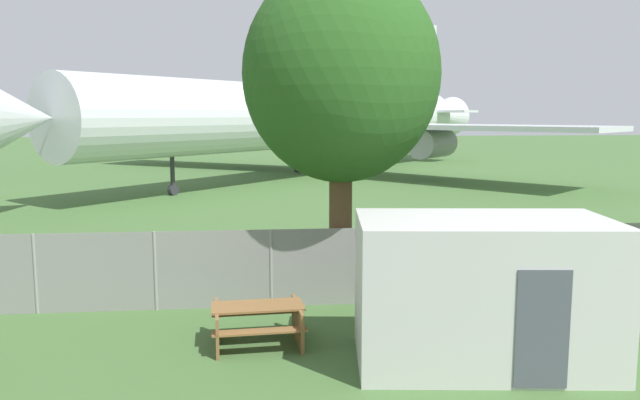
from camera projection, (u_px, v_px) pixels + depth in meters
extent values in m
cylinder|color=gray|center=(35.00, 274.00, 13.47)|extent=(0.07, 0.07, 1.77)
cylinder|color=gray|center=(155.00, 271.00, 13.72)|extent=(0.07, 0.07, 1.77)
cylinder|color=gray|center=(271.00, 268.00, 13.97)|extent=(0.07, 0.07, 1.77)
cylinder|color=gray|center=(383.00, 266.00, 14.22)|extent=(0.07, 0.07, 1.77)
cylinder|color=gray|center=(491.00, 263.00, 14.47)|extent=(0.07, 0.07, 1.77)
cylinder|color=gray|center=(595.00, 260.00, 14.72)|extent=(0.07, 0.07, 1.77)
cube|color=gray|center=(271.00, 268.00, 13.97)|extent=(56.00, 0.01, 1.77)
cylinder|color=silver|center=(310.00, 117.00, 43.10)|extent=(28.35, 32.14, 4.19)
cone|color=silver|center=(6.00, 118.00, 25.66)|extent=(5.91, 5.91, 4.19)
cone|color=silver|center=(441.00, 116.00, 60.97)|extent=(6.27, 6.44, 3.77)
cube|color=silver|center=(469.00, 127.00, 38.65)|extent=(15.59, 16.64, 0.30)
cylinder|color=#939399|center=(433.00, 143.00, 40.58)|extent=(3.89, 4.09, 1.89)
cube|color=silver|center=(217.00, 124.00, 50.88)|extent=(17.60, 13.94, 0.30)
cylinder|color=#939399|center=(244.00, 138.00, 49.86)|extent=(3.89, 4.09, 1.89)
cube|color=silver|center=(426.00, 59.00, 57.27)|extent=(2.64, 3.02, 6.29)
cube|color=silver|center=(424.00, 111.00, 57.76)|extent=(9.19, 8.54, 0.20)
cylinder|color=#2D2D33|center=(173.00, 176.00, 33.30)|extent=(0.24, 0.24, 2.05)
cylinder|color=#2D2D33|center=(173.00, 190.00, 33.40)|extent=(0.59, 0.62, 0.56)
cylinder|color=#2D2D33|center=(355.00, 161.00, 43.68)|extent=(0.24, 0.24, 2.05)
cylinder|color=#2D2D33|center=(355.00, 172.00, 43.78)|extent=(0.59, 0.62, 0.56)
cylinder|color=#2D2D33|center=(298.00, 159.00, 46.53)|extent=(0.24, 0.24, 2.05)
cylinder|color=#2D2D33|center=(298.00, 169.00, 46.63)|extent=(0.59, 0.62, 0.56)
cube|color=silver|center=(482.00, 291.00, 10.79)|extent=(4.54, 2.80, 2.55)
cube|color=#4C515B|center=(543.00, 330.00, 9.65)|extent=(0.84, 0.12, 1.90)
cube|color=brown|center=(258.00, 306.00, 11.69)|extent=(1.77, 0.88, 0.04)
cube|color=brown|center=(256.00, 312.00, 12.28)|extent=(1.73, 0.40, 0.04)
cube|color=brown|center=(260.00, 331.00, 11.19)|extent=(1.73, 0.40, 0.04)
cube|color=brown|center=(298.00, 323.00, 11.87)|extent=(0.16, 1.40, 0.74)
cube|color=brown|center=(217.00, 327.00, 11.62)|extent=(0.16, 1.40, 0.74)
cylinder|color=brown|center=(340.00, 229.00, 14.44)|extent=(0.53, 0.53, 3.32)
ellipsoid|color=#28561E|center=(341.00, 74.00, 13.96)|extent=(4.43, 4.43, 4.87)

